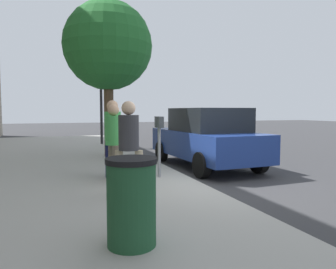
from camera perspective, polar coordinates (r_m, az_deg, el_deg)
ground_plane at (r=7.05m, az=5.59°, el=-9.61°), size 80.00×80.00×0.00m
sidewalk_slab at (r=6.37m, az=-19.98°, el=-10.66°), size 28.00×6.00×0.15m
parking_meter at (r=7.32m, az=-1.59°, el=0.17°), size 0.36×0.12×1.41m
pedestrian_at_meter at (r=6.99m, az=-9.75°, el=-0.38°), size 0.51×0.37×1.68m
pedestrian_bystander at (r=5.86m, az=-7.08°, el=-0.99°), size 0.37×0.49×1.72m
parking_officer at (r=7.57m, az=-9.93°, el=0.57°), size 0.44×0.41×1.79m
parked_sedan_near at (r=9.57m, az=6.87°, el=-0.51°), size 4.45×2.07×1.77m
street_tree at (r=11.10m, az=-10.76°, el=15.32°), size 2.94×2.94×5.18m
traffic_signal at (r=15.07m, az=-11.58°, el=7.57°), size 0.24×0.44×3.60m
trash_bin at (r=3.71m, az=-6.58°, el=-11.92°), size 0.59×0.59×1.01m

